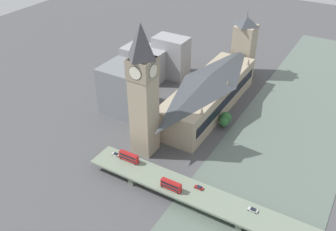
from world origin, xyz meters
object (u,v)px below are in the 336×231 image
double_decker_bus_lead (171,185)px  car_northbound_lead (199,187)px  road_bridge (244,214)px  car_northbound_tail (253,210)px  car_southbound_lead (116,154)px  parliament_hall (209,92)px  victoria_tower (244,47)px  clock_tower (143,89)px  double_decker_bus_rear (129,157)px

double_decker_bus_lead → car_northbound_lead: double_decker_bus_lead is taller
road_bridge → car_northbound_tail: size_ratio=36.94×
car_northbound_tail → car_southbound_lead: 77.66m
parliament_hall → car_northbound_lead: 83.53m
double_decker_bus_lead → road_bridge: bearing=-173.8°
victoria_tower → road_bridge: (-55.85, 140.77, -18.43)m
car_northbound_tail → car_southbound_lead: size_ratio=1.05×
car_northbound_lead → car_northbound_tail: (-27.48, 0.46, 0.05)m
car_southbound_lead → victoria_tower: bearing=-97.8°
parliament_hall → clock_tower: clock_tower is taller
double_decker_bus_rear → car_northbound_lead: bearing=-179.6°
road_bridge → car_southbound_lead: bearing=-2.4°
clock_tower → car_northbound_tail: (-70.78, 18.93, -33.58)m
clock_tower → road_bridge: (-67.84, 21.83, -35.33)m
car_northbound_lead → parliament_hall: bearing=-68.0°
double_decker_bus_rear → parliament_hall: bearing=-97.4°
road_bridge → car_southbound_lead: size_ratio=38.81×
clock_tower → double_decker_bus_lead: bearing=141.1°
car_northbound_lead → clock_tower: bearing=-23.1°
road_bridge → car_northbound_lead: (24.54, -3.36, 1.70)m
road_bridge → car_southbound_lead: car_southbound_lead is taller
parliament_hall → double_decker_bus_lead: parliament_hall is taller
clock_tower → double_decker_bus_rear: bearing=96.3°
clock_tower → double_decker_bus_lead: clock_tower is taller
victoria_tower → car_southbound_lead: (18.87, 137.62, -16.68)m
clock_tower → car_northbound_lead: clock_tower is taller
car_northbound_lead → double_decker_bus_lead: bearing=32.7°
double_decker_bus_lead → car_northbound_lead: size_ratio=2.44×
parliament_hall → double_decker_bus_rear: bearing=82.6°
double_decker_bus_rear → car_northbound_tail: 68.76m
car_northbound_tail → victoria_tower: bearing=-66.9°
victoria_tower → double_decker_bus_lead: size_ratio=4.72×
victoria_tower → double_decker_bus_rear: bearing=85.9°
clock_tower → double_decker_bus_rear: 36.73m
clock_tower → car_northbound_tail: size_ratio=16.78×
road_bridge → double_decker_bus_lead: (35.91, 3.93, 3.75)m
car_northbound_tail → parliament_hall: bearing=-52.9°
victoria_tower → car_northbound_lead: size_ratio=11.50×
victoria_tower → car_northbound_tail: victoria_tower is taller
double_decker_bus_rear → car_northbound_tail: bearing=179.8°
clock_tower → double_decker_bus_lead: size_ratio=7.05×
victoria_tower → double_decker_bus_lead: victoria_tower is taller
parliament_hall → clock_tower: (12.05, 58.73, 27.38)m
car_northbound_tail → road_bridge: bearing=44.6°
clock_tower → victoria_tower: 120.73m
victoria_tower → car_northbound_lead: bearing=102.8°
double_decker_bus_rear → car_northbound_lead: double_decker_bus_rear is taller
victoria_tower → car_northbound_tail: (-58.79, 137.87, -16.68)m
parliament_hall → victoria_tower: (0.06, -60.20, 10.49)m
victoria_tower → road_bridge: bearing=111.6°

